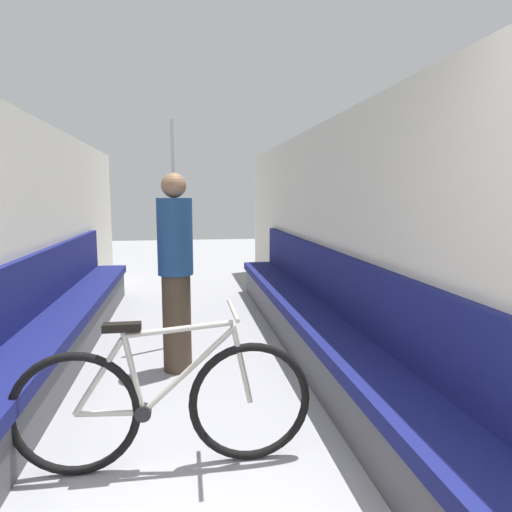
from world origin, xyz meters
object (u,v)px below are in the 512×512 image
Objects in this scene: bicycle at (165,404)px; grab_pole_near at (175,239)px; bench_seat_row_right at (311,320)px; bench_seat_row_left at (55,331)px; passenger_standing at (176,270)px.

grab_pole_near is at bearing 78.91° from bicycle.
bench_seat_row_right is 2.18m from bicycle.
bench_seat_row_right is 3.52× the size of bicycle.
bench_seat_row_left is 1.37m from grab_pole_near.
bench_seat_row_right is at bearing 0.00° from bench_seat_row_left.
grab_pole_near reaches higher than passenger_standing.
passenger_standing is (1.08, -0.26, 0.57)m from bench_seat_row_left.
bench_seat_row_right is at bearing -16.53° from grab_pole_near.
passenger_standing reaches higher than bench_seat_row_right.
grab_pole_near is 0.68m from passenger_standing.
grab_pole_near is (1.07, 0.39, 0.77)m from bench_seat_row_left.
passenger_standing is at bearing -13.61° from bench_seat_row_left.
grab_pole_near is (0.03, 2.11, 0.72)m from bicycle.
passenger_standing is (-1.28, -0.26, 0.57)m from bench_seat_row_right.
passenger_standing is at bearing -168.48° from bench_seat_row_right.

